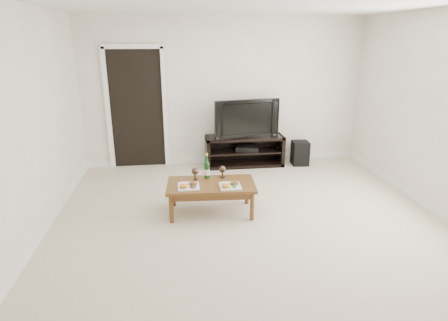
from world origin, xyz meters
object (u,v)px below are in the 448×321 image
(subwoofer, at_px, (300,153))
(coffee_table, at_px, (211,198))
(television, at_px, (245,118))
(media_console, at_px, (244,151))

(subwoofer, height_order, coffee_table, subwoofer)
(coffee_table, bearing_deg, television, 67.04)
(television, bearing_deg, subwoofer, -14.01)
(media_console, height_order, subwoofer, media_console)
(media_console, distance_m, subwoofer, 1.03)
(media_console, bearing_deg, television, 0.00)
(subwoofer, bearing_deg, television, 178.18)
(media_console, bearing_deg, subwoofer, -4.71)
(media_console, bearing_deg, coffee_table, -112.96)
(television, distance_m, subwoofer, 1.22)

